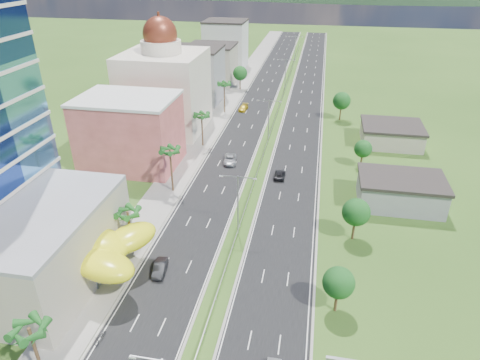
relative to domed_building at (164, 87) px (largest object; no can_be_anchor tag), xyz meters
The scene contains 32 objects.
ground 62.75m from the domed_building, 63.02° to the right, with size 500.00×500.00×0.00m, color #2D5119.
road_left 42.12m from the domed_building, 59.64° to the left, with size 11.00×260.00×0.04m, color black.
road_right 51.12m from the domed_building, 44.59° to the left, with size 11.00×260.00×0.04m, color black.
sidewalk_left 38.39m from the domed_building, 72.55° to the left, with size 7.00×260.00×0.12m, color gray.
median_guardrail 34.47m from the domed_building, 31.25° to the left, with size 0.10×216.06×0.76m.
streetlight_median_b 53.20m from the domed_building, 58.11° to the right, with size 6.04×0.25×11.00m.
streetlight_median_c 28.81m from the domed_building, 10.12° to the right, with size 6.04×0.25×11.00m.
streetlight_median_d 49.04m from the domed_building, 55.01° to the left, with size 6.04×0.25×11.00m.
streetlight_median_e 89.61m from the domed_building, 71.77° to the left, with size 6.04×0.25×11.00m.
lime_canopy 59.88m from the domed_building, 82.28° to the right, with size 18.00×15.00×7.40m.
pink_shophouse 23.32m from the domed_building, 90.00° to the right, with size 20.00×15.00×15.00m, color #B9514C.
domed_building is the anchor object (origin of this frame).
midrise_grey 25.24m from the domed_building, 87.71° to the left, with size 16.00×15.00×16.00m, color gray.
midrise_beige 47.26m from the domed_building, 88.78° to the left, with size 16.00×15.00×13.00m, color #B8AE98.
midrise_white 70.05m from the domed_building, 89.18° to the left, with size 16.00×15.00×18.00m, color silver.
shed_near 64.14m from the domed_building, 28.18° to the right, with size 15.00×10.00×5.00m, color gray.
shed_far 58.72m from the domed_building, ahead, with size 14.00×12.00×4.40m, color #B8AE98.
palm_tree_a 78.08m from the domed_building, 80.78° to the right, with size 3.60×3.60×9.10m.
palm_tree_b 54.62m from the domed_building, 76.73° to the right, with size 3.60×3.60×8.10m.
palm_tree_c 35.40m from the domed_building, 69.25° to the right, with size 3.60×3.60×9.60m.
palm_tree_d 16.46m from the domed_building, 38.66° to the right, with size 3.60×3.60×8.60m.
palm_tree_e 19.76m from the domed_building, 50.19° to the left, with size 3.60×3.60×9.40m.
leafy_tree_lfar 42.30m from the domed_building, 72.65° to the left, with size 4.90×4.90×8.05m.
leafy_tree_ra 74.69m from the domed_building, 53.75° to the right, with size 4.20×4.20×6.90m.
leafy_tree_rb 64.00m from the domed_building, 42.46° to the right, with size 4.55×4.55×7.47m.
leafy_tree_rc 52.67m from the domed_building, 16.70° to the right, with size 3.85×3.85×6.33m.
leafy_tree_rd 48.73m from the domed_building, 18.06° to the left, with size 4.90×4.90×8.05m.
car_dark_left 60.80m from the domed_building, 72.00° to the right, with size 1.63×4.68×1.54m, color black.
car_silver_mid_left 29.79m from the domed_building, 40.94° to the right, with size 2.64×5.74×1.59m, color #94959B.
car_yellow_far_left 27.40m from the domed_building, 45.97° to the left, with size 2.12×5.23×1.52m, color gold.
car_dark_far_right 41.72m from the domed_building, 35.50° to the right, with size 2.17×4.71×1.31m, color black.
motorcycle 72.91m from the domed_building, 77.43° to the right, with size 0.65×2.16×1.38m, color black.
Camera 1 is at (11.30, -48.63, 42.12)m, focal length 32.00 mm.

